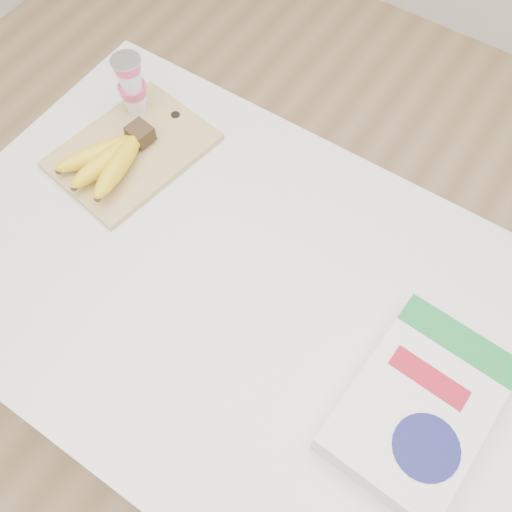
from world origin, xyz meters
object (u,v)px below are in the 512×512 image
(cutting_board, at_px, (132,151))
(cereal_box, at_px, (418,406))
(yogurt_stack, at_px, (131,84))
(table, at_px, (240,362))
(bananas, at_px, (110,158))

(cutting_board, distance_m, cereal_box, 0.75)
(yogurt_stack, bearing_deg, cutting_board, -57.82)
(table, height_order, bananas, bananas)
(cereal_box, bearing_deg, table, 179.58)
(cutting_board, height_order, yogurt_stack, yogurt_stack)
(cutting_board, xyz_separation_m, bananas, (-0.00, -0.06, 0.03))
(table, xyz_separation_m, cutting_board, (-0.35, 0.14, 0.45))
(cereal_box, bearing_deg, yogurt_stack, 165.78)
(yogurt_stack, height_order, cereal_box, yogurt_stack)
(cereal_box, bearing_deg, bananas, 175.27)
(table, height_order, cereal_box, cereal_box)
(bananas, bearing_deg, table, -12.59)
(yogurt_stack, bearing_deg, bananas, -69.86)
(bananas, relative_size, cereal_box, 0.68)
(yogurt_stack, bearing_deg, table, -28.75)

